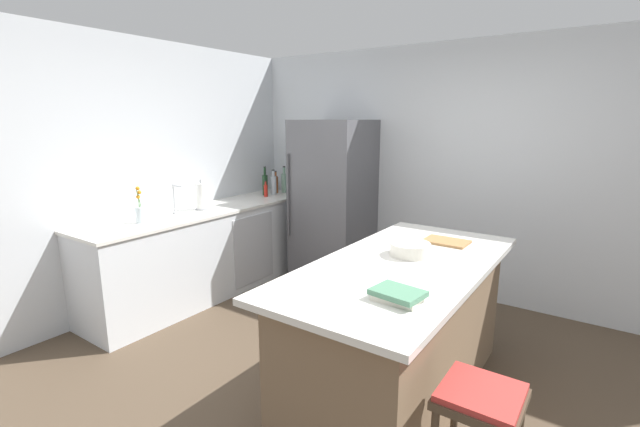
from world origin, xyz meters
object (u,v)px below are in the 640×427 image
wine_bottle (265,184)px  cutting_board (446,241)px  mixing_bowl (410,249)px  soda_bottle (273,184)px  paper_towel_roll (201,197)px  bar_stool (479,413)px  sink_faucet (175,198)px  flower_vase (140,212)px  kitchen_island (400,329)px  cookbook_stack (398,295)px  refrigerator (333,202)px  hot_sauce_bottle (266,190)px  vinegar_bottle (276,184)px  gin_bottle (284,182)px

wine_bottle → cutting_board: 2.70m
mixing_bowl → soda_bottle: bearing=150.1°
paper_towel_roll → mixing_bowl: (2.42, -0.26, -0.07)m
bar_stool → paper_towel_roll: size_ratio=2.12×
sink_faucet → flower_vase: 0.43m
kitchen_island → cookbook_stack: size_ratio=7.51×
refrigerator → hot_sauce_bottle: refrigerator is taller
flower_vase → hot_sauce_bottle: (0.02, 1.66, -0.02)m
sink_faucet → hot_sauce_bottle: (0.08, 1.24, -0.08)m
cutting_board → hot_sauce_bottle: bearing=162.9°
flower_vase → soda_bottle: bearing=90.3°
paper_towel_roll → cookbook_stack: paper_towel_roll is taller
paper_towel_roll → vinegar_bottle: paper_towel_roll is taller
paper_towel_roll → soda_bottle: 1.13m
mixing_bowl → refrigerator: bearing=137.5°
gin_bottle → cookbook_stack: gin_bottle is taller
soda_bottle → flower_vase: bearing=-89.7°
vinegar_bottle → cookbook_stack: 3.51m
mixing_bowl → cutting_board: (0.10, 0.44, -0.03)m
vinegar_bottle → cutting_board: size_ratio=0.87×
gin_bottle → cutting_board: (2.50, -1.14, -0.11)m
refrigerator → mixing_bowl: bearing=-42.5°
kitchen_island → gin_bottle: (-2.43, 1.75, 0.58)m
kitchen_island → gin_bottle: size_ratio=6.16×
vinegar_bottle → hot_sauce_bottle: size_ratio=1.41×
cookbook_stack → vinegar_bottle: bearing=140.6°
gin_bottle → mixing_bowl: gin_bottle is taller
soda_bottle → cookbook_stack: size_ratio=1.12×
bar_stool → cutting_board: cutting_board is taller
flower_vase → paper_towel_roll: size_ratio=1.06×
sink_faucet → mixing_bowl: 2.46m
gin_bottle → hot_sauce_bottle: (0.02, -0.38, -0.05)m
gin_bottle → wine_bottle: size_ratio=0.95×
wine_bottle → mixing_bowl: 2.77m
soda_bottle → cookbook_stack: (2.66, -2.12, -0.08)m
vinegar_bottle → wine_bottle: (0.00, -0.21, 0.02)m
refrigerator → paper_towel_roll: 1.46m
sink_faucet → flower_vase: (0.05, -0.42, -0.06)m
mixing_bowl → sink_faucet: bearing=-179.3°
bar_stool → vinegar_bottle: (-3.17, 2.32, 0.49)m
vinegar_bottle → cutting_board: 2.77m
refrigerator → soda_bottle: size_ratio=5.96×
cutting_board → kitchen_island: bearing=-96.9°
refrigerator → hot_sauce_bottle: size_ratio=9.27×
refrigerator → cutting_board: size_ratio=5.73×
bar_stool → mixing_bowl: (-0.71, 0.83, 0.44)m
bar_stool → flower_vase: (-3.11, 0.37, 0.48)m
gin_bottle → cutting_board: size_ratio=1.04×
cookbook_stack → mixing_bowl: mixing_bowl is taller
soda_bottle → wine_bottle: bearing=-114.2°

